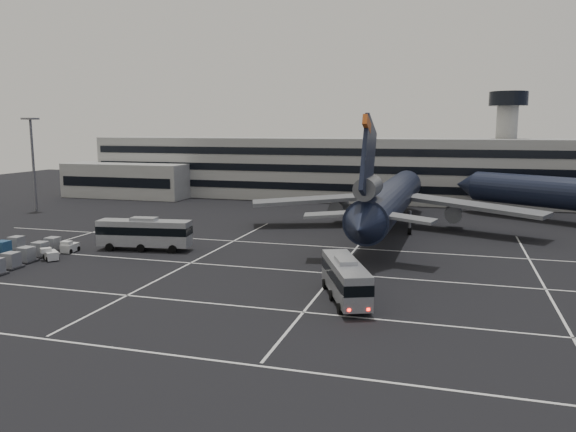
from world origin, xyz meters
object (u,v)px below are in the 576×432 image
object	(u,v)px
bus_near	(345,277)
bus_far	(144,232)
trijet_main	(391,199)
tug_a	(69,247)
uld_cluster	(7,254)

from	to	relation	value
bus_near	bus_far	bearing A→B (deg)	132.28
trijet_main	tug_a	size ratio (longest dim) A/B	21.84
bus_far	tug_a	bearing A→B (deg)	107.14
uld_cluster	bus_far	bearing A→B (deg)	40.08
bus_near	bus_far	size ratio (longest dim) A/B	0.91
bus_near	tug_a	size ratio (longest dim) A/B	4.47
bus_far	uld_cluster	size ratio (longest dim) A/B	0.82
tug_a	uld_cluster	xyz separation A→B (m)	(-4.03, -6.61, 0.22)
bus_near	uld_cluster	xyz separation A→B (m)	(-43.00, 3.57, -1.32)
bus_near	tug_a	xyz separation A→B (m)	(-38.98, 10.18, -1.54)
trijet_main	bus_near	bearing A→B (deg)	-89.21
bus_near	tug_a	world-z (taller)	bus_near
tug_a	trijet_main	bearing A→B (deg)	29.39
trijet_main	bus_near	world-z (taller)	trijet_main
bus_far	uld_cluster	distance (m)	16.84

